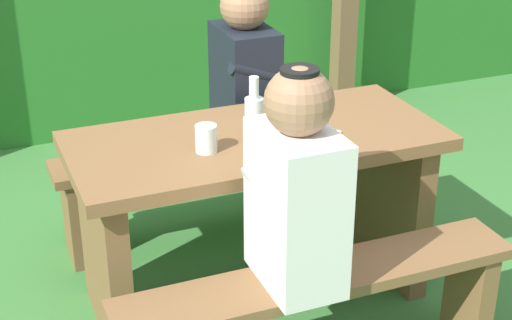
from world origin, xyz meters
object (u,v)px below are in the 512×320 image
object	(u,v)px
picnic_table	(256,189)
bench_far	(209,171)
bottle_left	(254,119)
bench_near	(319,305)
person_black_coat	(245,70)
cell_phone	(321,131)
drinking_glass	(206,138)
person_white_shirt	(296,187)

from	to	relation	value
picnic_table	bench_far	size ratio (longest dim) A/B	1.00
bottle_left	bench_near	bearing A→B (deg)	-84.70
person_black_coat	bottle_left	xyz separation A→B (m)	(-0.22, -0.64, 0.05)
bench_near	cell_phone	distance (m)	0.68
person_black_coat	bottle_left	world-z (taller)	person_black_coat
person_black_coat	cell_phone	bearing A→B (deg)	-84.58
bench_near	bottle_left	bearing A→B (deg)	95.30
picnic_table	drinking_glass	distance (m)	0.36
bench_near	drinking_glass	world-z (taller)	drinking_glass
bench_near	bottle_left	world-z (taller)	bottle_left
picnic_table	cell_phone	size ratio (longest dim) A/B	10.00
picnic_table	drinking_glass	size ratio (longest dim) A/B	14.13
picnic_table	person_white_shirt	xyz separation A→B (m)	(-0.09, -0.56, 0.29)
bench_far	cell_phone	world-z (taller)	cell_phone
bench_far	cell_phone	size ratio (longest dim) A/B	10.00
person_black_coat	bench_far	bearing A→B (deg)	178.92
person_black_coat	cell_phone	size ratio (longest dim) A/B	5.14
picnic_table	drinking_glass	bearing A→B (deg)	-161.94
bench_near	drinking_glass	xyz separation A→B (m)	(-0.22, 0.49, 0.45)
picnic_table	person_black_coat	size ratio (longest dim) A/B	1.95
cell_phone	bench_far	bearing A→B (deg)	77.53
person_white_shirt	cell_phone	distance (m)	0.59
bench_far	bottle_left	distance (m)	0.82
drinking_glass	bench_near	bearing A→B (deg)	-65.76
bench_near	person_black_coat	world-z (taller)	person_black_coat
person_white_shirt	drinking_glass	world-z (taller)	person_white_shirt
person_white_shirt	bottle_left	world-z (taller)	person_white_shirt
picnic_table	person_black_coat	xyz separation A→B (m)	(0.18, 0.56, 0.29)
bench_near	bench_far	world-z (taller)	same
person_white_shirt	picnic_table	bearing A→B (deg)	80.59
picnic_table	person_black_coat	distance (m)	0.65
person_white_shirt	cell_phone	world-z (taller)	person_white_shirt
person_black_coat	cell_phone	xyz separation A→B (m)	(0.06, -0.63, -0.05)
person_white_shirt	person_black_coat	bearing A→B (deg)	76.47
picnic_table	bottle_left	bearing A→B (deg)	-116.25
bench_far	drinking_glass	size ratio (longest dim) A/B	14.13
picnic_table	cell_phone	distance (m)	0.34
drinking_glass	cell_phone	world-z (taller)	drinking_glass
cell_phone	person_white_shirt	bearing A→B (deg)	-156.90
bench_far	drinking_glass	bearing A→B (deg)	-109.19
bench_near	person_black_coat	bearing A→B (deg)	81.06
person_white_shirt	cell_phone	xyz separation A→B (m)	(0.33, 0.48, -0.05)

